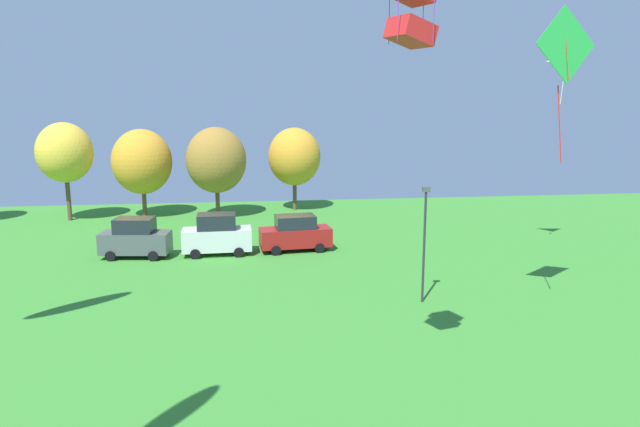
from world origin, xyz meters
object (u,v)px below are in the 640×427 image
at_px(light_post_0, 424,238).
at_px(kite_flying_3, 566,76).
at_px(treeline_tree_1, 65,153).
at_px(treeline_tree_4, 294,157).
at_px(kite_flying_0, 411,10).
at_px(treeline_tree_3, 216,160).
at_px(parked_car_second_from_left, 217,235).
at_px(parked_car_leftmost, 135,238).
at_px(parked_car_third_from_left, 295,233).
at_px(kite_flying_4, 566,48).
at_px(treeline_tree_2, 142,162).

bearing_deg(light_post_0, kite_flying_3, 33.94).
relative_size(treeline_tree_1, treeline_tree_4, 1.09).
relative_size(kite_flying_0, light_post_0, 0.36).
bearing_deg(treeline_tree_1, treeline_tree_3, -0.05).
bearing_deg(parked_car_second_from_left, treeline_tree_3, 91.07).
relative_size(parked_car_leftmost, treeline_tree_4, 0.60).
height_order(parked_car_third_from_left, treeline_tree_1, treeline_tree_1).
bearing_deg(treeline_tree_3, light_post_0, -63.97).
distance_m(treeline_tree_1, treeline_tree_3, 12.27).
height_order(kite_flying_0, treeline_tree_3, kite_flying_0).
distance_m(kite_flying_3, parked_car_third_from_left, 19.46).
distance_m(parked_car_second_from_left, treeline_tree_4, 16.61).
bearing_deg(parked_car_second_from_left, kite_flying_4, -41.42).
height_order(kite_flying_0, kite_flying_3, kite_flying_0).
bearing_deg(kite_flying_3, treeline_tree_2, 149.82).
xyz_separation_m(kite_flying_3, parked_car_leftmost, (-26.53, 2.98, -10.05)).
bearing_deg(kite_flying_0, treeline_tree_3, 103.22).
bearing_deg(kite_flying_0, parked_car_second_from_left, 109.53).
xyz_separation_m(kite_flying_3, treeline_tree_1, (-34.25, 15.59, -5.64)).
distance_m(parked_car_leftmost, treeline_tree_4, 19.21).
height_order(light_post_0, treeline_tree_2, treeline_tree_2).
bearing_deg(treeline_tree_4, light_post_0, -80.32).
distance_m(kite_flying_4, treeline_tree_3, 31.04).
bearing_deg(treeline_tree_2, treeline_tree_3, -7.80).
height_order(parked_car_leftmost, treeline_tree_2, treeline_tree_2).
bearing_deg(kite_flying_4, parked_car_leftmost, 148.09).
bearing_deg(parked_car_third_from_left, treeline_tree_3, 109.20).
distance_m(parked_car_leftmost, treeline_tree_2, 14.02).
bearing_deg(kite_flying_3, parked_car_third_from_left, 168.21).
height_order(kite_flying_3, parked_car_leftmost, kite_flying_3).
bearing_deg(treeline_tree_2, treeline_tree_1, -171.89).
xyz_separation_m(kite_flying_0, treeline_tree_3, (-7.55, 32.14, -7.51)).
distance_m(kite_flying_3, treeline_tree_3, 27.71).
relative_size(treeline_tree_1, treeline_tree_2, 1.08).
distance_m(parked_car_second_from_left, light_post_0, 14.92).
height_order(kite_flying_3, treeline_tree_3, kite_flying_3).
distance_m(kite_flying_0, treeline_tree_4, 35.40).
xyz_separation_m(kite_flying_0, parked_car_second_from_left, (-6.96, 19.61, -11.10)).
distance_m(kite_flying_3, treeline_tree_1, 38.05).
bearing_deg(kite_flying_3, kite_flying_4, -120.32).
bearing_deg(parked_car_second_from_left, parked_car_third_from_left, 2.19).
distance_m(parked_car_second_from_left, parked_car_third_from_left, 5.14).
relative_size(parked_car_second_from_left, parked_car_third_from_left, 0.92).
relative_size(parked_car_third_from_left, treeline_tree_4, 0.65).
height_order(kite_flying_3, parked_car_second_from_left, kite_flying_3).
bearing_deg(parked_car_third_from_left, light_post_0, -68.91).
distance_m(parked_car_second_from_left, treeline_tree_3, 13.05).
height_order(parked_car_third_from_left, treeline_tree_2, treeline_tree_2).
height_order(parked_car_leftmost, treeline_tree_1, treeline_tree_1).
xyz_separation_m(parked_car_leftmost, treeline_tree_1, (-7.72, 12.62, 4.40)).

